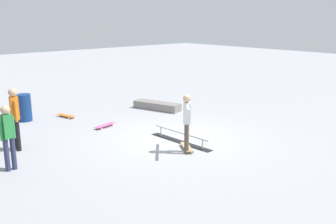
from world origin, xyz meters
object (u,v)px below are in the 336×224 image
at_px(grind_rail, 181,138).
at_px(trash_bin, 24,108).
at_px(skater_main, 187,119).
at_px(skateboard_main, 187,147).
at_px(bystander_green_shirt, 8,134).
at_px(loose_skateboard_pink, 105,125).
at_px(skate_ledge, 157,106).
at_px(loose_skateboard_orange, 66,115).
at_px(bystander_orange_shirt, 15,116).

xyz_separation_m(grind_rail, trash_bin, (5.38, 2.47, 0.35)).
distance_m(grind_rail, skater_main, 1.20).
bearing_deg(trash_bin, grind_rail, -155.34).
xyz_separation_m(skater_main, skateboard_main, (0.16, -0.17, -0.87)).
xyz_separation_m(bystander_green_shirt, trash_bin, (4.15, -2.01, -0.43)).
height_order(loose_skateboard_pink, trash_bin, trash_bin).
bearing_deg(loose_skateboard_pink, skater_main, 82.70).
bearing_deg(trash_bin, loose_skateboard_pink, -147.50).
bearing_deg(trash_bin, skate_ledge, -111.96).
distance_m(skater_main, loose_skateboard_pink, 3.64).
xyz_separation_m(skate_ledge, bystander_green_shirt, (-2.31, 6.57, 0.76)).
xyz_separation_m(grind_rail, skater_main, (-0.74, 0.49, 0.81)).
relative_size(skate_ledge, bystander_green_shirt, 1.20).
bearing_deg(grind_rail, skate_ledge, -32.65).
xyz_separation_m(skater_main, loose_skateboard_orange, (5.57, 0.69, -0.87)).
relative_size(grind_rail, skateboard_main, 2.90).
bearing_deg(bystander_orange_shirt, grind_rail, -114.91).
xyz_separation_m(grind_rail, skateboard_main, (-0.57, 0.32, -0.06)).
distance_m(skate_ledge, skater_main, 5.06).
bearing_deg(loose_skateboard_orange, skateboard_main, 174.93).
bearing_deg(bystander_green_shirt, loose_skateboard_orange, -135.36).
relative_size(skate_ledge, loose_skateboard_pink, 2.34).
xyz_separation_m(grind_rail, loose_skateboard_pink, (2.78, 0.82, -0.06)).
bearing_deg(grind_rail, skater_main, 144.51).
height_order(grind_rail, loose_skateboard_orange, grind_rail).
xyz_separation_m(skate_ledge, trash_bin, (1.84, 4.57, 0.33)).
height_order(bystander_green_shirt, trash_bin, bystander_green_shirt).
distance_m(loose_skateboard_pink, loose_skateboard_orange, 2.09).
bearing_deg(grind_rail, loose_skateboard_orange, 11.70).
distance_m(grind_rail, bystander_orange_shirt, 4.65).
distance_m(skate_ledge, bystander_green_shirt, 7.01).
relative_size(skater_main, skateboard_main, 2.05).
distance_m(skate_ledge, bystander_orange_shirt, 6.04).
relative_size(skate_ledge, skater_main, 1.19).
bearing_deg(skater_main, loose_skateboard_orange, 48.38).
bearing_deg(loose_skateboard_pink, loose_skateboard_orange, -92.68).
xyz_separation_m(skater_main, bystander_green_shirt, (1.96, 3.99, -0.03)).
height_order(skater_main, bystander_orange_shirt, bystander_orange_shirt).
height_order(grind_rail, bystander_orange_shirt, bystander_orange_shirt).
bearing_deg(bystander_green_shirt, skater_main, 150.83).
relative_size(skater_main, trash_bin, 1.69).
height_order(bystander_green_shirt, loose_skateboard_orange, bystander_green_shirt).
xyz_separation_m(skateboard_main, loose_skateboard_orange, (5.41, 0.86, 0.00)).
xyz_separation_m(loose_skateboard_orange, trash_bin, (0.54, 1.29, 0.40)).
xyz_separation_m(skate_ledge, loose_skateboard_orange, (1.30, 3.27, -0.08)).
height_order(grind_rail, skater_main, skater_main).
distance_m(skater_main, skateboard_main, 0.90).
xyz_separation_m(bystander_green_shirt, loose_skateboard_orange, (3.61, -3.30, -0.83)).
distance_m(loose_skateboard_orange, trash_bin, 1.46).
distance_m(skateboard_main, bystander_green_shirt, 4.61).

